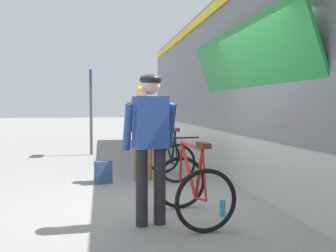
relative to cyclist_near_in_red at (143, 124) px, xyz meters
The scene contains 8 objects.
ground_plane 2.11m from the cyclist_near_in_red, 79.82° to the right, with size 80.00×80.00×0.00m, color gray.
cyclist_near_in_red is the anchor object (origin of this frame).
cyclist_far_in_blue 2.66m from the cyclist_near_in_red, 94.48° to the right, with size 0.65×0.38×1.76m.
bicycle_near_black 0.86m from the cyclist_near_in_red, 15.23° to the left, with size 0.79×1.12×0.99m.
bicycle_far_red 2.64m from the cyclist_near_in_red, 82.91° to the right, with size 0.78×1.12×0.99m.
backpack_on_platform 1.14m from the cyclist_near_in_red, 166.90° to the right, with size 0.28×0.18×0.40m, color navy.
water_bottle_near_the_bikes 2.74m from the cyclist_near_in_red, 73.60° to the right, with size 0.07×0.07×0.21m, color #338CCC.
platform_sign_post 4.02m from the cyclist_near_in_red, 105.04° to the left, with size 0.08×0.70×2.40m.
Camera 1 is at (-1.10, -5.16, 1.39)m, focal length 40.26 mm.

